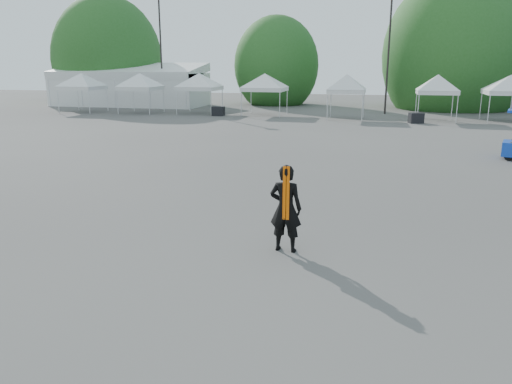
# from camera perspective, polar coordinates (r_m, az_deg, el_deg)

# --- Properties ---
(ground) EXTENTS (120.00, 120.00, 0.00)m
(ground) POSITION_cam_1_polar(r_m,az_deg,el_deg) (12.60, 1.00, -4.15)
(ground) COLOR #474442
(ground) RESTS_ON ground
(marquee) EXTENTS (15.00, 6.25, 4.23)m
(marquee) POSITION_cam_1_polar(r_m,az_deg,el_deg) (52.81, -14.22, 11.70)
(marquee) COLOR silver
(marquee) RESTS_ON ground
(light_pole_west) EXTENTS (0.60, 0.25, 10.30)m
(light_pole_west) POSITION_cam_1_polar(r_m,az_deg,el_deg) (50.14, -10.84, 16.11)
(light_pole_west) COLOR black
(light_pole_west) RESTS_ON ground
(light_pole_east) EXTENTS (0.60, 0.25, 9.80)m
(light_pole_east) POSITION_cam_1_polar(r_m,az_deg,el_deg) (43.68, 14.95, 15.86)
(light_pole_east) COLOR black
(light_pole_east) RESTS_ON ground
(tree_far_w) EXTENTS (4.80, 4.80, 7.30)m
(tree_far_w) POSITION_cam_1_polar(r_m,az_deg,el_deg) (57.33, -16.58, 14.29)
(tree_far_w) COLOR #382314
(tree_far_w) RESTS_ON ground
(tree_mid_w) EXTENTS (4.16, 4.16, 6.33)m
(tree_mid_w) POSITION_cam_1_polar(r_m,az_deg,el_deg) (52.74, 2.35, 14.24)
(tree_mid_w) COLOR #382314
(tree_mid_w) RESTS_ON ground
(tree_mid_e) EXTENTS (5.12, 5.12, 7.79)m
(tree_mid_e) POSITION_cam_1_polar(r_m,az_deg,el_deg) (51.05, 21.77, 14.29)
(tree_mid_e) COLOR #382314
(tree_mid_e) RESTS_ON ground
(tent_a) EXTENTS (4.42, 4.42, 3.88)m
(tent_a) POSITION_cam_1_polar(r_m,az_deg,el_deg) (46.37, -19.34, 12.38)
(tent_a) COLOR silver
(tent_a) RESTS_ON ground
(tent_b) EXTENTS (4.32, 4.32, 3.88)m
(tent_b) POSITION_cam_1_polar(r_m,az_deg,el_deg) (44.12, -13.15, 12.74)
(tent_b) COLOR silver
(tent_b) RESTS_ON ground
(tent_c) EXTENTS (4.56, 4.56, 3.88)m
(tent_c) POSITION_cam_1_polar(r_m,az_deg,el_deg) (43.06, -6.51, 12.99)
(tent_c) COLOR silver
(tent_c) RESTS_ON ground
(tent_d) EXTENTS (4.70, 4.70, 3.88)m
(tent_d) POSITION_cam_1_polar(r_m,az_deg,el_deg) (41.33, 1.02, 13.02)
(tent_d) COLOR silver
(tent_d) RESTS_ON ground
(tent_e) EXTENTS (3.87, 3.87, 3.88)m
(tent_e) POSITION_cam_1_polar(r_m,az_deg,el_deg) (38.84, 10.38, 12.71)
(tent_e) COLOR silver
(tent_e) RESTS_ON ground
(tent_f) EXTENTS (3.97, 3.97, 3.88)m
(tent_f) POSITION_cam_1_polar(r_m,az_deg,el_deg) (39.14, 20.10, 12.11)
(tent_f) COLOR silver
(tent_f) RESTS_ON ground
(tent_g) EXTENTS (4.65, 4.65, 3.88)m
(tent_g) POSITION_cam_1_polar(r_m,az_deg,el_deg) (40.62, 27.15, 11.47)
(tent_g) COLOR silver
(tent_g) RESTS_ON ground
(man) EXTENTS (0.73, 0.50, 1.94)m
(man) POSITION_cam_1_polar(r_m,az_deg,el_deg) (10.84, 3.41, -1.87)
(man) COLOR black
(man) RESTS_ON ground
(crate_west) EXTENTS (0.95, 0.75, 0.73)m
(crate_west) POSITION_cam_1_polar(r_m,az_deg,el_deg) (40.92, -4.33, 9.20)
(crate_west) COLOR black
(crate_west) RESTS_ON ground
(crate_mid) EXTENTS (1.10, 0.96, 0.73)m
(crate_mid) POSITION_cam_1_polar(r_m,az_deg,el_deg) (37.27, 17.83, 8.05)
(crate_mid) COLOR black
(crate_mid) RESTS_ON ground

